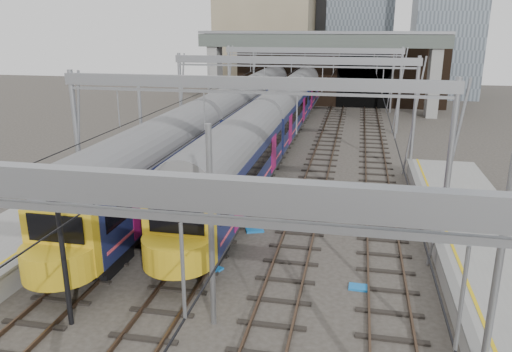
# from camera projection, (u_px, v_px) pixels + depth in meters

# --- Properties ---
(tracks) EXTENTS (14.40, 80.00, 0.22)m
(tracks) POSITION_uv_depth(u_px,v_px,m) (275.00, 199.00, 29.46)
(tracks) COLOR #4C3828
(tracks) RESTS_ON ground
(overhead_line) EXTENTS (16.80, 80.00, 8.00)m
(overhead_line) POSITION_uv_depth(u_px,v_px,m) (292.00, 76.00, 33.64)
(overhead_line) COLOR gray
(overhead_line) RESTS_ON ground
(retaining_wall) EXTENTS (28.00, 2.75, 9.00)m
(retaining_wall) POSITION_uv_depth(u_px,v_px,m) (335.00, 71.00, 62.56)
(retaining_wall) COLOR black
(retaining_wall) RESTS_ON ground
(overbridge) EXTENTS (28.00, 3.00, 9.25)m
(overbridge) POSITION_uv_depth(u_px,v_px,m) (321.00, 49.00, 56.42)
(overbridge) COLOR gray
(overbridge) RESTS_ON ground
(train_main) EXTENTS (2.96, 68.45, 5.04)m
(train_main) POSITION_uv_depth(u_px,v_px,m) (294.00, 100.00, 50.96)
(train_main) COLOR black
(train_main) RESTS_ON ground
(train_second) EXTENTS (3.00, 51.95, 5.09)m
(train_second) POSITION_uv_depth(u_px,v_px,m) (232.00, 114.00, 42.44)
(train_second) COLOR black
(train_second) RESTS_ON ground
(signal_near_left) EXTENTS (0.38, 0.48, 5.37)m
(signal_near_left) POSITION_uv_depth(u_px,v_px,m) (60.00, 235.00, 16.20)
(signal_near_left) COLOR black
(signal_near_left) RESTS_ON ground
(equip_cover_a) EXTENTS (0.96, 0.84, 0.09)m
(equip_cover_a) POSITION_uv_depth(u_px,v_px,m) (212.00, 268.00, 21.05)
(equip_cover_a) COLOR blue
(equip_cover_a) RESTS_ON ground
(equip_cover_b) EXTENTS (1.03, 0.87, 0.10)m
(equip_cover_b) POSITION_uv_depth(u_px,v_px,m) (255.00, 230.00, 24.99)
(equip_cover_b) COLOR blue
(equip_cover_b) RESTS_ON ground
(equip_cover_c) EXTENTS (0.76, 0.55, 0.09)m
(equip_cover_c) POSITION_uv_depth(u_px,v_px,m) (358.00, 287.00, 19.54)
(equip_cover_c) COLOR blue
(equip_cover_c) RESTS_ON ground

